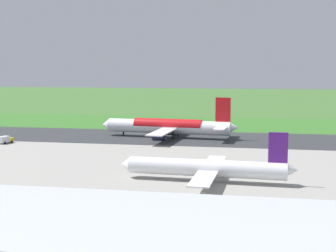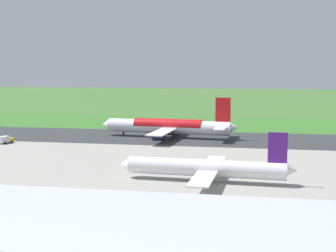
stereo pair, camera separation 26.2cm
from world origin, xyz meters
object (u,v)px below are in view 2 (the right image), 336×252
airliner_main (169,126)px  traffic_cone_orange (173,125)px  service_truck_baggage (5,140)px  no_stopping_sign (185,122)px  airliner_parked_mid (207,168)px

airliner_main → traffic_cone_orange: 37.15m
traffic_cone_orange → airliner_main: bearing=97.5°
service_truck_baggage → no_stopping_sign: (-55.45, -63.89, 0.05)m
service_truck_baggage → traffic_cone_orange: 78.50m
airliner_parked_mid → no_stopping_sign: bearing=-79.2°
no_stopping_sign → traffic_cone_orange: (5.45, 3.38, -1.18)m
airliner_parked_mid → airliner_main: bearing=-72.6°
service_truck_baggage → no_stopping_sign: service_truck_baggage is taller
airliner_parked_mid → service_truck_baggage: 87.59m
airliner_parked_mid → service_truck_baggage: bearing=-29.9°
no_stopping_sign → airliner_main: bearing=89.1°
airliner_parked_mid → traffic_cone_orange: size_ratio=77.11×
airliner_main → airliner_parked_mid: (-21.11, 67.53, -0.97)m
airliner_parked_mid → no_stopping_sign: size_ratio=17.38×
airliner_main → airliner_parked_mid: 70.76m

